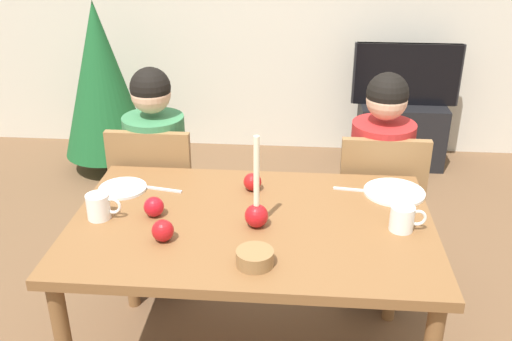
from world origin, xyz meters
TOP-DOWN VIEW (x-y plane):
  - dining_table at (0.00, 0.00)m, footprint 1.40×0.90m
  - chair_left at (-0.54, 0.61)m, footprint 0.40×0.40m
  - chair_right at (0.57, 0.61)m, footprint 0.40×0.40m
  - person_left_child at (-0.54, 0.64)m, footprint 0.30×0.30m
  - person_right_child at (0.57, 0.64)m, footprint 0.30×0.30m
  - tv_stand at (0.95, 2.30)m, footprint 0.64×0.40m
  - tv at (0.95, 2.30)m, footprint 0.79×0.05m
  - christmas_tree at (-1.28, 2.01)m, footprint 0.63×0.63m
  - candle_centerpiece at (0.02, -0.04)m, footprint 0.09×0.09m
  - plate_left at (-0.57, 0.22)m, footprint 0.20×0.20m
  - plate_right at (0.58, 0.28)m, footprint 0.26×0.26m
  - mug_left at (-0.59, -0.03)m, footprint 0.14×0.09m
  - mug_right at (0.57, -0.02)m, footprint 0.14×0.09m
  - fork_left at (-0.41, 0.23)m, footprint 0.18×0.05m
  - fork_right at (0.42, 0.29)m, footprint 0.18×0.04m
  - bowl_walnuts at (0.04, -0.29)m, footprint 0.13×0.13m
  - apple_near_candle at (-0.31, -0.17)m, footprint 0.08×0.08m
  - apple_by_left_plate at (-0.02, 0.26)m, footprint 0.08×0.08m
  - apple_by_right_mug at (-0.38, 0.01)m, footprint 0.08×0.08m

SIDE VIEW (x-z plane):
  - tv_stand at x=0.95m, z-range 0.00..0.48m
  - chair_left at x=-0.54m, z-range 0.06..0.96m
  - chair_right at x=0.57m, z-range 0.06..0.96m
  - person_left_child at x=-0.54m, z-range -0.02..1.16m
  - person_right_child at x=0.57m, z-range -0.02..1.16m
  - dining_table at x=0.00m, z-range 0.29..1.04m
  - christmas_tree at x=-1.28m, z-range 0.03..1.37m
  - tv at x=0.95m, z-range 0.48..0.94m
  - fork_left at x=-0.41m, z-range 0.75..0.76m
  - fork_right at x=0.42m, z-range 0.75..0.76m
  - plate_left at x=-0.57m, z-range 0.75..0.76m
  - plate_right at x=0.58m, z-range 0.75..0.76m
  - bowl_walnuts at x=0.04m, z-range 0.75..0.80m
  - apple_by_left_plate at x=-0.02m, z-range 0.75..0.83m
  - apple_by_right_mug at x=-0.38m, z-range 0.75..0.83m
  - apple_near_candle at x=-0.31m, z-range 0.75..0.83m
  - mug_right at x=0.57m, z-range 0.75..0.85m
  - mug_left at x=-0.59m, z-range 0.75..0.85m
  - candle_centerpiece at x=0.02m, z-range 0.64..1.01m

